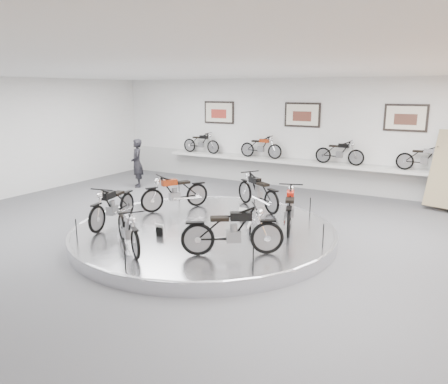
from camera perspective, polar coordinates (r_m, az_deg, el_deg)
The scene contains 21 objects.
floor at distance 10.59m, azimuth -3.52°, elevation -6.55°, with size 16.00×16.00×0.00m, color #545456.
ceiling at distance 9.98m, azimuth -3.85°, elevation 15.63°, with size 16.00×16.00×0.00m, color white.
wall_back at distance 16.34m, azimuth 10.13°, elevation 7.44°, with size 16.00×16.00×0.00m, color white.
dado_band at distance 16.52m, azimuth 9.91°, elevation 2.43°, with size 15.68×0.04×1.10m, color #BCBCBA.
display_platform at distance 10.77m, azimuth -2.65°, elevation -5.34°, with size 6.40×6.40×0.30m, color silver.
platform_rim at distance 10.74m, azimuth -2.66°, elevation -4.73°, with size 6.40×6.40×0.10m, color #B2B2BA.
shelf at distance 16.19m, azimuth 9.63°, elevation 3.84°, with size 11.00×0.55×0.10m, color silver.
poster_left at distance 17.75m, azimuth -0.66°, elevation 10.35°, with size 1.35×0.06×0.88m, color white.
poster_center at distance 16.25m, azimuth 10.18°, elevation 9.89°, with size 1.35×0.06×0.88m, color white.
poster_right at distance 15.42m, azimuth 22.64°, elevation 8.93°, with size 1.35×0.06×0.88m, color white.
shelf_bike_a at distance 18.00m, azimuth -3.00°, elevation 6.27°, with size 1.22×0.42×0.73m, color black, non-canonical shape.
shelf_bike_b at distance 16.70m, azimuth 4.84°, elevation 5.70°, with size 1.22×0.42×0.73m, color maroon, non-canonical shape.
shelf_bike_c at distance 15.68m, azimuth 14.84°, elevation 4.83°, with size 1.22×0.42×0.73m, color black, non-canonical shape.
shelf_bike_d at distance 15.21m, azimuth 24.70°, elevation 3.82°, with size 1.22×0.42×0.73m, color #BCBBC1, non-canonical shape.
bike_a at distance 10.68m, azimuth 8.60°, elevation -1.99°, with size 1.71×0.60×1.00m, color red, non-canonical shape.
bike_b at distance 12.28m, azimuth 4.43°, elevation 0.12°, with size 1.72×0.61×1.01m, color black, non-canonical shape.
bike_c at distance 12.23m, azimuth -6.42°, elevation 0.03°, with size 1.72×0.61×1.01m, color maroon, non-canonical shape.
bike_d at distance 11.11m, azimuth -14.36°, elevation -1.67°, with size 1.71×0.60×1.01m, color black, non-canonical shape.
bike_e at distance 9.35m, azimuth -12.42°, elevation -4.65°, with size 1.55×0.55×0.91m, color #BCBBC1, non-canonical shape.
bike_f at distance 8.79m, azimuth 1.13°, elevation -5.02°, with size 1.77×0.62×1.04m, color black, non-canonical shape.
visitor at distance 16.69m, azimuth -11.28°, elevation 3.72°, with size 0.66×0.43×1.81m, color black.
Camera 1 is at (5.53, -8.30, 3.56)m, focal length 35.00 mm.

